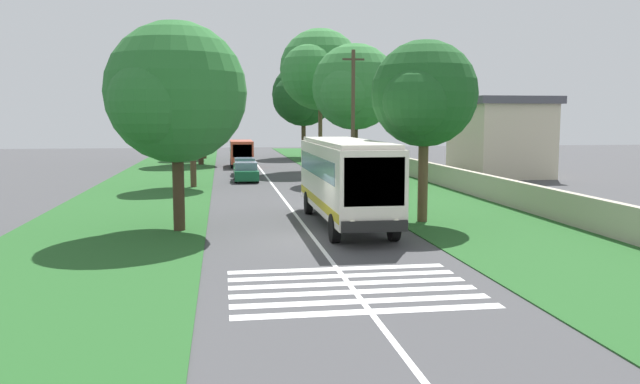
# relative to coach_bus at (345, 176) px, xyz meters

# --- Properties ---
(ground) EXTENTS (160.00, 160.00, 0.00)m
(ground) POSITION_rel_coach_bus_xyz_m (-3.38, 1.80, -2.15)
(ground) COLOR #424244
(grass_verge_left) EXTENTS (120.00, 8.00, 0.04)m
(grass_verge_left) POSITION_rel_coach_bus_xyz_m (11.62, 10.00, -2.13)
(grass_verge_left) COLOR #235623
(grass_verge_left) RESTS_ON ground
(grass_verge_right) EXTENTS (120.00, 8.00, 0.04)m
(grass_verge_right) POSITION_rel_coach_bus_xyz_m (11.62, -6.40, -2.13)
(grass_verge_right) COLOR #235623
(grass_verge_right) RESTS_ON ground
(centre_line) EXTENTS (110.00, 0.16, 0.01)m
(centre_line) POSITION_rel_coach_bus_xyz_m (11.62, 1.80, -2.14)
(centre_line) COLOR silver
(centre_line) RESTS_ON ground
(coach_bus) EXTENTS (11.16, 2.62, 3.73)m
(coach_bus) POSITION_rel_coach_bus_xyz_m (0.00, 0.00, 0.00)
(coach_bus) COLOR silver
(coach_bus) RESTS_ON ground
(zebra_crossing) EXTENTS (4.95, 6.80, 0.01)m
(zebra_crossing) POSITION_rel_coach_bus_xyz_m (-10.40, 1.80, -2.14)
(zebra_crossing) COLOR silver
(zebra_crossing) RESTS_ON ground
(trailing_car_0) EXTENTS (4.30, 1.78, 1.43)m
(trailing_car_0) POSITION_rel_coach_bus_xyz_m (20.54, 3.56, -1.48)
(trailing_car_0) COLOR #145933
(trailing_car_0) RESTS_ON ground
(trailing_car_1) EXTENTS (4.30, 1.78, 1.43)m
(trailing_car_1) POSITION_rel_coach_bus_xyz_m (25.77, 3.47, -1.48)
(trailing_car_1) COLOR #145933
(trailing_car_1) RESTS_ON ground
(trailing_minibus_0) EXTENTS (6.00, 2.14, 2.53)m
(trailing_minibus_0) POSITION_rel_coach_bus_xyz_m (34.98, 3.44, -0.60)
(trailing_minibus_0) COLOR #CC4C33
(trailing_minibus_0) RESTS_ON ground
(roadside_tree_left_0) EXTENTS (8.50, 6.97, 10.14)m
(roadside_tree_left_0) POSITION_rel_coach_bus_xyz_m (38.35, 7.60, 4.35)
(roadside_tree_left_0) COLOR #3D2D1E
(roadside_tree_left_0) RESTS_ON grass_verge_left
(roadside_tree_left_1) EXTENTS (5.93, 4.77, 10.43)m
(roadside_tree_left_1) POSITION_rel_coach_bus_xyz_m (47.95, 7.45, 5.76)
(roadside_tree_left_1) COLOR #4C3826
(roadside_tree_left_1) RESTS_ON grass_verge_left
(roadside_tree_left_2) EXTENTS (6.48, 5.75, 8.57)m
(roadside_tree_left_2) POSITION_rel_coach_bus_xyz_m (-0.45, 7.22, 3.46)
(roadside_tree_left_2) COLOR #3D2D1E
(roadside_tree_left_2) RESTS_ON grass_verge_left
(roadside_tree_left_3) EXTENTS (6.09, 4.99, 8.71)m
(roadside_tree_left_3) POSITION_rel_coach_bus_xyz_m (16.74, 7.40, 3.96)
(roadside_tree_left_3) COLOR #4C3826
(roadside_tree_left_3) RESTS_ON grass_verge_left
(roadside_tree_right_0) EXTENTS (8.75, 7.27, 12.50)m
(roadside_tree_right_0) POSITION_rel_coach_bus_xyz_m (29.21, -3.16, 6.60)
(roadside_tree_right_0) COLOR brown
(roadside_tree_right_0) RESTS_ON grass_verge_right
(roadside_tree_right_1) EXTENTS (7.40, 6.31, 10.08)m
(roadside_tree_right_1) POSITION_rel_coach_bus_xyz_m (19.34, -4.28, 4.65)
(roadside_tree_right_1) COLOR #3D2D1E
(roadside_tree_right_1) RESTS_ON grass_verge_right
(roadside_tree_right_2) EXTENTS (5.51, 4.73, 8.09)m
(roadside_tree_right_2) POSITION_rel_coach_bus_xyz_m (0.24, -3.50, 3.49)
(roadside_tree_right_2) COLOR brown
(roadside_tree_right_2) RESTS_ON grass_verge_right
(roadside_tree_right_3) EXTENTS (9.23, 7.52, 11.13)m
(roadside_tree_right_3) POSITION_rel_coach_bus_xyz_m (48.43, -4.08, 5.08)
(roadside_tree_right_3) COLOR #4C3826
(roadside_tree_right_3) RESTS_ON grass_verge_right
(utility_pole) EXTENTS (0.24, 1.40, 8.95)m
(utility_pole) POSITION_rel_coach_bus_xyz_m (13.01, -3.02, 2.51)
(utility_pole) COLOR #473828
(utility_pole) RESTS_ON grass_verge_right
(roadside_wall) EXTENTS (70.00, 0.40, 1.40)m
(roadside_wall) POSITION_rel_coach_bus_xyz_m (16.62, -9.80, -1.41)
(roadside_wall) COLOR #B2A893
(roadside_wall) RESTS_ON grass_verge_right
(roadside_building) EXTENTS (8.66, 6.66, 6.35)m
(roadside_building) POSITION_rel_coach_bus_xyz_m (22.04, -17.03, 1.08)
(roadside_building) COLOR beige
(roadside_building) RESTS_ON ground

